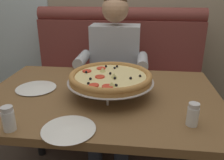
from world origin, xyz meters
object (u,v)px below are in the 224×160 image
Objects in this scene: plate_near_right at (36,87)px; shaker_oregano at (9,120)px; dining_table at (101,108)px; booth_bench at (117,88)px; plate_near_left at (69,128)px; patio_chair at (35,46)px; pizza at (110,78)px; diner_main at (114,65)px; shaker_pepper_flakes at (193,116)px.

shaker_oregano is at bearing -80.37° from plate_near_right.
shaker_oregano is at bearing -129.06° from dining_table.
booth_bench is 1.25× the size of dining_table.
plate_near_left is 2.68m from patio_chair.
pizza is at bearing 70.52° from plate_near_left.
diner_main reaches higher than dining_table.
plate_near_right is at bearing -113.83° from booth_bench.
patio_chair is (-1.30, 1.10, 0.13)m from booth_bench.
shaker_oregano is 1.04× the size of shaker_pepper_flakes.
diner_main is 12.48× the size of shaker_pepper_flakes.
patio_chair reaches higher than plate_near_right.
booth_bench is at bearing 90.00° from dining_table.
shaker_pepper_flakes reaches higher than plate_near_left.
shaker_pepper_flakes is 0.52m from plate_near_left.
shaker_oregano is (-0.37, -0.39, -0.06)m from pizza.
shaker_pepper_flakes is at bearing -64.31° from diner_main.
shaker_oregano is 0.24m from plate_near_left.
dining_table is 1.50× the size of patio_chair.
diner_main is at bearing 57.85° from plate_near_right.
plate_near_left is (-0.08, -0.37, 0.10)m from dining_table.
pizza is 2.06× the size of plate_near_left.
plate_near_right is at bearing 99.63° from shaker_oregano.
shaker_pepper_flakes is 0.12× the size of patio_chair.
booth_bench is 1.40m from shaker_oregano.
patio_chair is (-1.73, 2.27, -0.27)m from shaker_pepper_flakes.
patio_chair is at bearing 122.82° from dining_table.
shaker_oregano is at bearing -170.43° from shaker_pepper_flakes.
pizza reaches higher than patio_chair.
dining_table is at bearing 78.22° from plate_near_left.
patio_chair reaches higher than dining_table.
pizza is at bearing 46.36° from shaker_oregano.
pizza is at bearing -86.76° from booth_bench.
plate_near_right is (-0.07, 0.42, -0.03)m from shaker_oregano.
shaker_oregano reaches higher than dining_table.
dining_table is 12.14× the size of shaker_oregano.
booth_bench reaches higher than plate_near_right.
plate_near_left is at bearing -101.78° from dining_table.
shaker_oregano is at bearing -106.88° from diner_main.
patio_chair is at bearing 133.44° from diner_main.
pizza is at bearing -4.25° from dining_table.
plate_near_left is at bearing -109.48° from pizza.
pizza is 4.36× the size of shaker_oregano.
shaker_pepper_flakes is at bearing -19.72° from plate_near_right.
shaker_oregano is at bearing -103.69° from booth_bench.
shaker_pepper_flakes is at bearing 9.57° from shaker_oregano.
pizza is 0.40m from plate_near_left.
shaker_oregano is 0.43m from plate_near_right.
shaker_oregano is 0.12× the size of patio_chair.
shaker_oregano is 0.76m from shaker_pepper_flakes.
pizza reaches higher than shaker_oregano.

